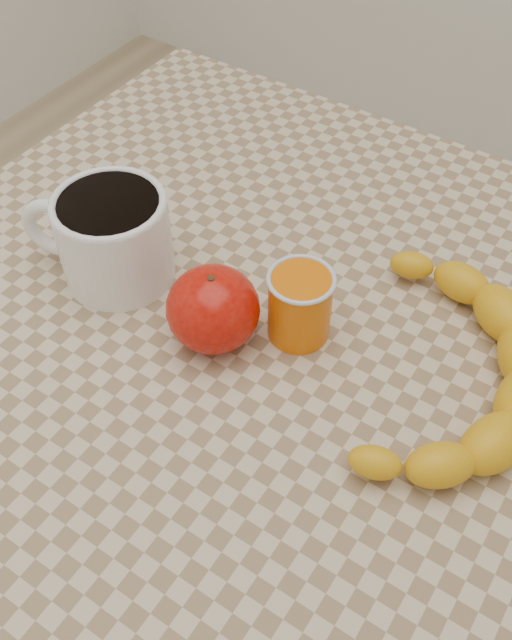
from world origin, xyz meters
The scene contains 6 objects.
ground centered at (0.00, 0.00, 0.00)m, with size 3.00×3.00×0.00m, color tan.
table centered at (0.00, 0.00, 0.66)m, with size 0.80×0.80×0.75m.
coffee_mug centered at (-0.17, -0.01, 0.80)m, with size 0.17×0.14×0.10m.
orange_juice_glass centered at (0.03, 0.02, 0.79)m, with size 0.06×0.06×0.07m.
apple centered at (-0.03, -0.03, 0.79)m, with size 0.11×0.11×0.08m.
banana centered at (0.17, 0.04, 0.78)m, with size 0.26×0.34×0.05m, color yellow, non-canonical shape.
Camera 1 is at (0.24, -0.37, 1.27)m, focal length 40.00 mm.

